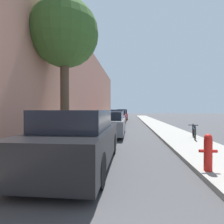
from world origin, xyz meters
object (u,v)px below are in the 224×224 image
at_px(parked_car_silver, 122,114).
at_px(fire_hydrant, 208,152).
at_px(parked_car_black, 79,139).
at_px(parked_car_red, 118,116).
at_px(bicycle, 194,131).
at_px(parked_car_navy, 114,119).
at_px(street_tree_near, 64,34).
at_px(parked_car_maroon, 121,115).
at_px(parked_car_grey, 108,124).

relative_size(parked_car_silver, fire_hydrant, 5.32).
height_order(parked_car_black, parked_car_red, parked_car_red).
height_order(fire_hydrant, bicycle, fire_hydrant).
xyz_separation_m(parked_car_black, parked_car_silver, (0.00, 27.04, 0.01)).
bearing_deg(parked_car_silver, bicycle, -79.41).
bearing_deg(bicycle, parked_car_navy, 134.62).
bearing_deg(parked_car_navy, parked_car_black, -89.54).
xyz_separation_m(street_tree_near, bicycle, (6.15, 0.04, -4.68)).
relative_size(parked_car_red, parked_car_maroon, 0.95).
bearing_deg(bicycle, fire_hydrant, -91.32).
bearing_deg(parked_car_navy, fire_hydrant, -75.40).
relative_size(parked_car_red, street_tree_near, 0.61).
bearing_deg(parked_car_maroon, parked_car_grey, -90.12).
height_order(parked_car_navy, street_tree_near, street_tree_near).
bearing_deg(parked_car_grey, parked_car_red, 90.31).
height_order(parked_car_black, parked_car_navy, parked_car_black).
relative_size(parked_car_navy, parked_car_maroon, 0.98).
bearing_deg(parked_car_black, parked_car_grey, 89.23).
bearing_deg(parked_car_navy, parked_car_grey, -88.33).
distance_m(parked_car_grey, fire_hydrant, 6.85).
bearing_deg(fire_hydrant, parked_car_navy, 104.60).
bearing_deg(parked_car_black, fire_hydrant, -8.97).
bearing_deg(parked_car_maroon, parked_car_silver, 91.13).
relative_size(parked_car_navy, fire_hydrant, 5.19).
height_order(parked_car_maroon, street_tree_near, street_tree_near).
bearing_deg(fire_hydrant, street_tree_near, 136.71).
bearing_deg(bicycle, parked_car_grey, 173.69).
xyz_separation_m(parked_car_black, parked_car_grey, (0.08, 5.71, -0.04)).
height_order(parked_car_black, bicycle, parked_car_black).
bearing_deg(parked_car_navy, parked_car_maroon, 88.85).
relative_size(parked_car_red, bicycle, 2.62).
relative_size(fire_hydrant, bicycle, 0.52).
relative_size(parked_car_grey, parked_car_navy, 1.03).
bearing_deg(parked_car_red, fire_hydrant, -79.83).
bearing_deg(parked_car_silver, fire_hydrant, -83.73).
height_order(parked_car_silver, fire_hydrant, parked_car_silver).
xyz_separation_m(parked_car_black, fire_hydrant, (3.03, -0.48, -0.16)).
distance_m(parked_car_red, fire_hydrant, 17.03).
xyz_separation_m(parked_car_navy, bicycle, (4.37, -7.33, -0.21)).
distance_m(parked_car_navy, parked_car_red, 4.79).
relative_size(parked_car_grey, fire_hydrant, 5.36).
relative_size(parked_car_black, street_tree_near, 0.64).
relative_size(parked_car_black, parked_car_maroon, 1.01).
distance_m(street_tree_near, fire_hydrant, 8.14).
height_order(parked_car_grey, street_tree_near, street_tree_near).
height_order(parked_car_red, parked_car_maroon, parked_car_maroon).
height_order(parked_car_navy, parked_car_red, parked_car_red).
relative_size(parked_car_black, bicycle, 2.78).
xyz_separation_m(parked_car_navy, street_tree_near, (-1.77, -7.36, 4.47)).
xyz_separation_m(parked_car_maroon, street_tree_near, (-1.98, -17.55, 4.45)).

